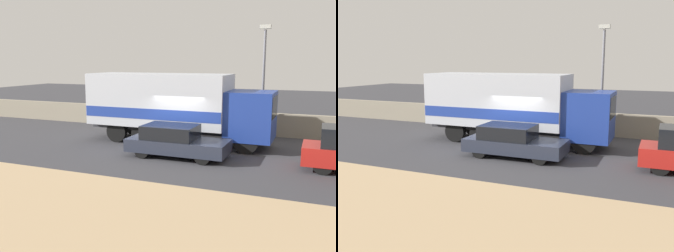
% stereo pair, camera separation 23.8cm
% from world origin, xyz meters
% --- Properties ---
extents(ground_plane, '(80.00, 80.00, 0.00)m').
position_xyz_m(ground_plane, '(0.00, 0.00, 0.00)').
color(ground_plane, '#38383D').
extents(dirt_shoulder_foreground, '(60.00, 5.61, 0.04)m').
position_xyz_m(dirt_shoulder_foreground, '(0.00, -6.73, 0.02)').
color(dirt_shoulder_foreground, tan).
rests_on(dirt_shoulder_foreground, ground_plane).
extents(stone_wall_backdrop, '(60.00, 0.35, 1.28)m').
position_xyz_m(stone_wall_backdrop, '(0.00, 5.98, 0.64)').
color(stone_wall_backdrop, gray).
rests_on(stone_wall_backdrop, ground_plane).
extents(street_lamp, '(0.56, 0.28, 5.96)m').
position_xyz_m(street_lamp, '(3.21, 5.28, 3.51)').
color(street_lamp, slate).
rests_on(street_lamp, ground_plane).
extents(box_truck, '(9.29, 2.61, 3.48)m').
position_xyz_m(box_truck, '(-0.80, 2.38, 1.93)').
color(box_truck, navy).
rests_on(box_truck, ground_plane).
extents(car_hatchback, '(4.35, 1.83, 1.39)m').
position_xyz_m(car_hatchback, '(0.37, -0.26, 0.69)').
color(car_hatchback, '#282D3D').
rests_on(car_hatchback, ground_plane).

